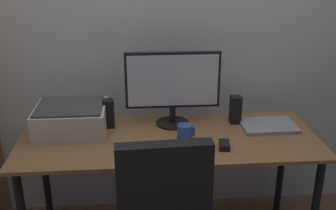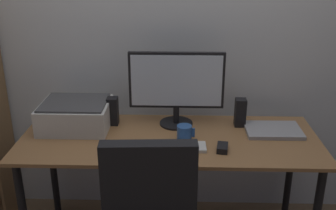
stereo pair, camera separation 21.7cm
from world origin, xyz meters
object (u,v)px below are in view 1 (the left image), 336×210
desk (169,151)px  mouse (224,145)px  laptop (268,125)px  printer (71,119)px  speaker_right (235,110)px  monitor (173,84)px  keyboard (181,146)px  speaker_left (109,113)px  coffee_mug (185,132)px

desk → mouse: size_ratio=17.57×
laptop → printer: size_ratio=0.80×
printer → speaker_right: bearing=2.9°
mouse → desk: bearing=160.8°
monitor → mouse: size_ratio=5.83×
keyboard → speaker_left: (-0.40, 0.31, 0.08)m
speaker_right → desk: bearing=-157.2°
mouse → printer: size_ratio=0.24×
monitor → speaker_left: bearing=-178.8°
desk → monitor: (0.04, 0.18, 0.34)m
mouse → speaker_right: size_ratio=0.56×
monitor → speaker_right: monitor is taller
speaker_right → printer: bearing=-177.1°
keyboard → mouse: 0.23m
laptop → speaker_left: bearing=174.5°
coffee_mug → speaker_left: 0.48m
mouse → speaker_right: bearing=76.2°
mouse → speaker_right: speaker_right is taller
desk → coffee_mug: bearing=-21.6°
mouse → laptop: (0.32, 0.24, -0.01)m
printer → coffee_mug: bearing=-13.9°
desk → speaker_left: (-0.35, 0.18, 0.17)m
keyboard → laptop: laptop is taller
coffee_mug → speaker_right: (0.33, 0.21, 0.04)m
monitor → printer: size_ratio=1.40×
speaker_right → printer: size_ratio=0.43×
monitor → coffee_mug: bearing=-77.4°
coffee_mug → mouse: bearing=-30.2°
coffee_mug → speaker_left: bearing=154.0°
speaker_left → speaker_right: 0.77m
mouse → speaker_right: (0.13, 0.33, 0.07)m
speaker_left → speaker_right: (0.77, 0.00, 0.00)m
mouse → monitor: bearing=135.2°
keyboard → printer: (-0.61, 0.26, 0.07)m
printer → laptop: bearing=-1.7°
mouse → laptop: mouse is taller
desk → coffee_mug: 0.16m
monitor → mouse: monitor is taller
printer → speaker_left: bearing=13.2°
monitor → speaker_right: bearing=-1.2°
desk → coffee_mug: (0.08, -0.03, 0.13)m
laptop → monitor: bearing=170.3°
mouse → speaker_left: bearing=161.3°
desk → coffee_mug: coffee_mug is taller
laptop → printer: (-1.16, 0.03, 0.07)m
speaker_left → speaker_right: same height
monitor → desk: bearing=-101.1°
monitor → laptop: bearing=-9.2°
printer → monitor: bearing=5.5°
monitor → coffee_mug: size_ratio=5.63×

